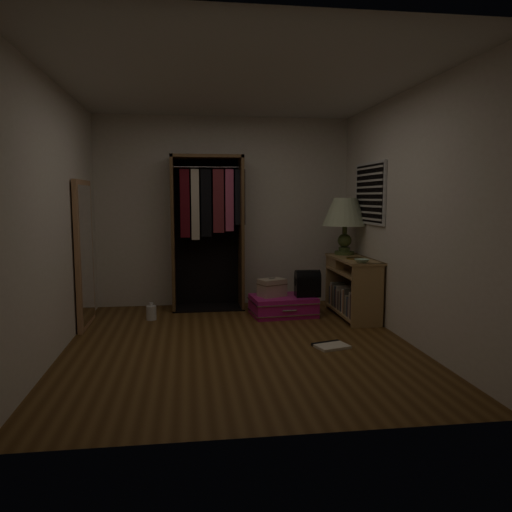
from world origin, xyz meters
name	(u,v)px	position (x,y,z in m)	size (l,w,h in m)	color
ground	(240,344)	(0.00, 0.00, 0.00)	(4.00, 4.00, 0.00)	#573818
room_walls	(246,198)	(0.08, 0.04, 1.50)	(3.52, 4.02, 2.60)	beige
console_bookshelf	(351,286)	(1.53, 1.05, 0.39)	(0.42, 1.12, 0.75)	#A4804F
open_wardrobe	(209,219)	(-0.22, 1.77, 1.22)	(0.98, 0.50, 2.05)	brown
floor_mirror	(84,254)	(-1.70, 1.00, 0.85)	(0.06, 0.80, 1.70)	tan
pink_suitcase	(283,306)	(0.68, 1.20, 0.12)	(0.86, 0.66, 0.25)	#C5187B
train_case	(272,287)	(0.54, 1.22, 0.36)	(0.39, 0.34, 0.24)	#BAA68E
black_bag	(307,283)	(0.99, 1.15, 0.42)	(0.32, 0.21, 0.34)	black
table_lamp	(345,213)	(1.54, 1.38, 1.29)	(0.79, 0.79, 0.74)	#3C4E25
brass_tray	(356,258)	(1.54, 0.91, 0.76)	(0.32, 0.32, 0.01)	#B39044
ceramic_bowl	(362,261)	(1.49, 0.57, 0.77)	(0.16, 0.16, 0.04)	#B5D9BA
white_jug	(151,313)	(-0.97, 1.18, 0.09)	(0.13, 0.13, 0.22)	silver
floor_book	(330,345)	(0.90, -0.20, 0.01)	(0.38, 0.34, 0.03)	beige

